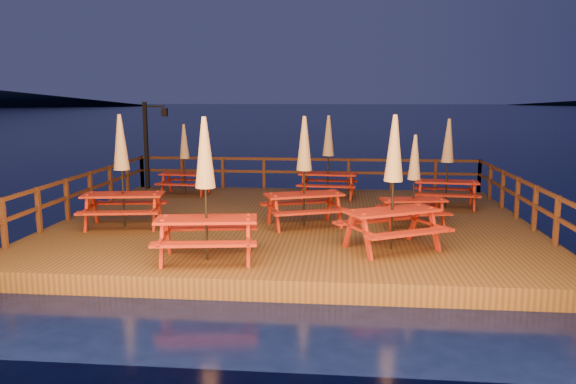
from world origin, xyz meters
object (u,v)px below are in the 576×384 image
object	(u,v)px
picnic_table_0	(206,187)
lamp_post	(150,137)
picnic_table_1	(447,162)
picnic_table_2	(185,158)

from	to	relation	value
picnic_table_0	lamp_post	bearing A→B (deg)	107.08
picnic_table_1	picnic_table_2	world-z (taller)	picnic_table_1
picnic_table_0	picnic_table_1	xyz separation A→B (m)	(5.66, 5.94, -0.13)
picnic_table_1	picnic_table_2	size ratio (longest dim) A/B	1.11
picnic_table_0	picnic_table_1	distance (m)	8.21
picnic_table_0	picnic_table_1	bearing A→B (deg)	38.04
picnic_table_0	picnic_table_2	world-z (taller)	picnic_table_0
picnic_table_2	picnic_table_0	bearing A→B (deg)	-66.77
lamp_post	picnic_table_0	size ratio (longest dim) A/B	1.07
lamp_post	picnic_table_1	bearing A→B (deg)	-14.29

